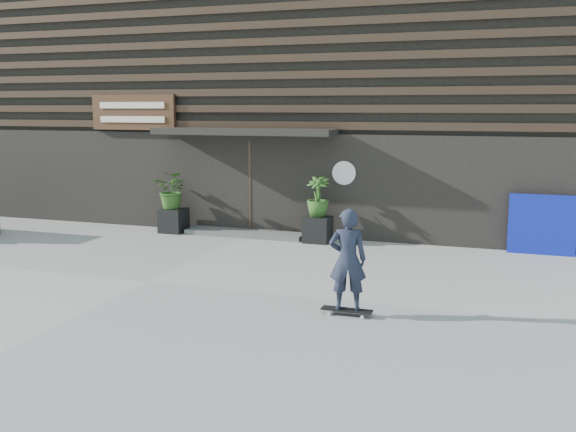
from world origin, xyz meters
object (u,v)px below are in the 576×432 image
at_px(planter_pot_right, 318,229).
at_px(skateboarder, 348,260).
at_px(planter_pot_left, 174,220).
at_px(blue_tarp, 542,225).

bearing_deg(planter_pot_right, skateboarder, -69.03).
distance_m(planter_pot_right, skateboarder, 5.50).
height_order(planter_pot_left, skateboarder, skateboarder).
distance_m(planter_pot_left, planter_pot_right, 3.80).
xyz_separation_m(planter_pot_left, planter_pot_right, (3.80, 0.00, 0.00)).
bearing_deg(blue_tarp, planter_pot_right, -176.14).
relative_size(planter_pot_right, blue_tarp, 0.44).
bearing_deg(planter_pot_right, planter_pot_left, 180.00).
height_order(planter_pot_right, blue_tarp, blue_tarp).
height_order(planter_pot_left, planter_pot_right, same).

